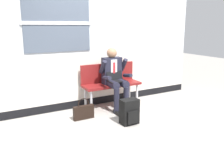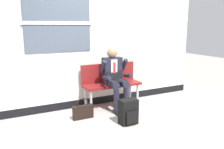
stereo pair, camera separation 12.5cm
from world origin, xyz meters
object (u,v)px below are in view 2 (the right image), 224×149
bench_with_person (111,81)px  handbag (83,111)px  person_seated (115,77)px  backpack (129,112)px

bench_with_person → handbag: (-0.78, -0.42, -0.41)m
bench_with_person → person_seated: 0.24m
handbag → backpack: bearing=-42.2°
bench_with_person → person_seated: person_seated is taller
person_seated → backpack: 0.93m
person_seated → handbag: (-0.78, -0.22, -0.54)m
person_seated → handbag: person_seated is taller
backpack → person_seated: bearing=79.6°
bench_with_person → person_seated: size_ratio=0.99×
person_seated → bench_with_person: bearing=90.0°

